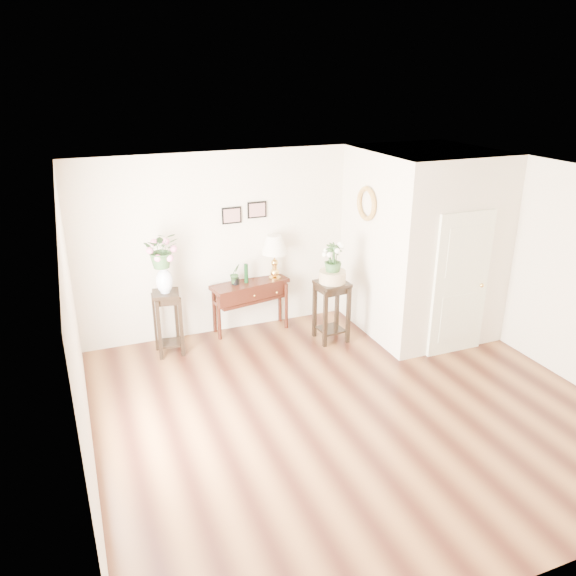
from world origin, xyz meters
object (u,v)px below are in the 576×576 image
console_table (250,306)px  plant_stand_a (168,323)px  plant_stand_b (331,311)px  table_lamp (275,257)px

console_table → plant_stand_a: bearing=-178.3°
console_table → plant_stand_b: 1.29m
table_lamp → plant_stand_a: 1.91m
console_table → plant_stand_a: plant_stand_a is taller
plant_stand_a → plant_stand_b: bearing=-11.2°
console_table → table_lamp: bearing=-10.9°
table_lamp → plant_stand_b: (0.62, -0.77, -0.69)m
plant_stand_b → plant_stand_a: bearing=168.8°
console_table → table_lamp: 0.86m
console_table → table_lamp: table_lamp is taller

